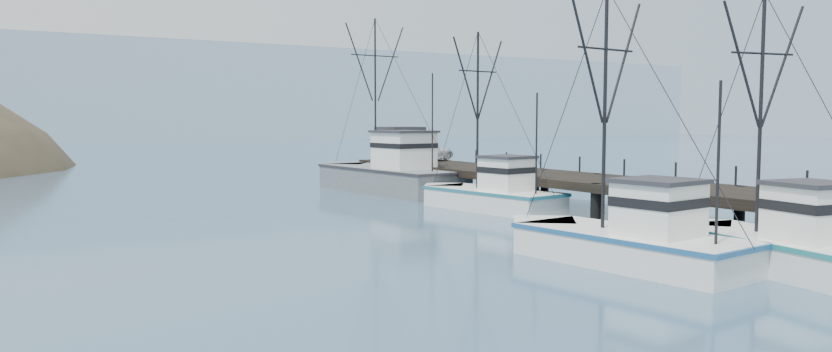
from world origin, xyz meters
The scene contains 9 objects.
ground centered at (0.00, 0.00, 0.00)m, with size 400.00×400.00×0.00m, color #314F6E.
pier centered at (14.00, 16.00, 1.69)m, with size 6.00×44.00×2.00m.
distant_ridge centered at (10.00, 170.00, 0.00)m, with size 360.00×40.00×26.00m, color #9EB2C6.
trawler_near centered at (7.55, -1.82, 0.82)m, with size 4.78×10.15×10.38m.
trawler_mid centered at (3.65, 1.86, 0.82)m, with size 4.50×10.79×10.72m.
trawler_far centered at (9.39, 17.83, 0.82)m, with size 4.63×10.75×11.01m.
work_vessel centered at (9.54, 30.59, 1.23)m, with size 5.73×16.06×13.34m.
pier_shed centered at (12.66, 34.00, 3.42)m, with size 3.00×3.20×2.80m.
pickup_truck centered at (14.68, 33.35, 2.74)m, with size 2.46×5.33×1.48m, color silver.
Camera 1 is at (-17.42, -17.61, 5.45)m, focal length 32.00 mm.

